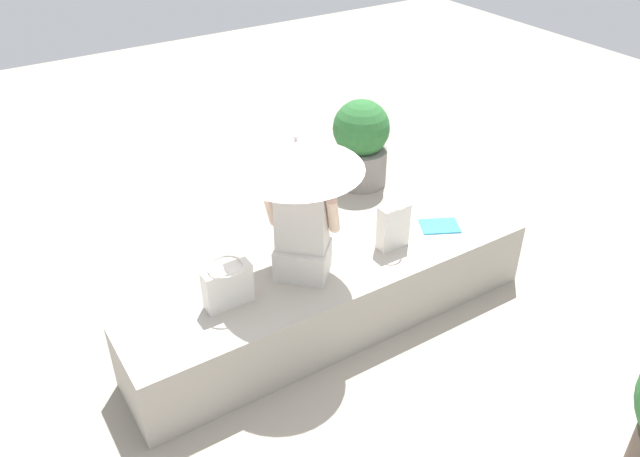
% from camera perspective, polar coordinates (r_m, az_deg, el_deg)
% --- Properties ---
extents(ground_plane, '(14.00, 14.00, 0.00)m').
position_cam_1_polar(ground_plane, '(4.62, 1.43, -8.74)').
color(ground_plane, '#9E9384').
extents(stone_bench, '(2.97, 0.59, 0.49)m').
position_cam_1_polar(stone_bench, '(4.46, 1.48, -6.38)').
color(stone_bench, '#A8A093').
rests_on(stone_bench, ground).
extents(person_seated, '(0.47, 0.47, 0.90)m').
position_cam_1_polar(person_seated, '(4.08, -1.60, 0.40)').
color(person_seated, beige).
rests_on(person_seated, stone_bench).
extents(parasol, '(0.84, 0.84, 0.99)m').
position_cam_1_polar(parasol, '(3.87, -2.13, 6.58)').
color(parasol, '#B7B7BC').
rests_on(parasol, stone_bench).
extents(handbag_black, '(0.31, 0.23, 0.29)m').
position_cam_1_polar(handbag_black, '(4.00, -8.18, -5.00)').
color(handbag_black, silver).
rests_on(handbag_black, stone_bench).
extents(tote_bag_canvas, '(0.22, 0.17, 0.35)m').
position_cam_1_polar(tote_bag_canvas, '(4.49, 6.51, 0.28)').
color(tote_bag_canvas, silver).
rests_on(tote_bag_canvas, stone_bench).
extents(magazine, '(0.34, 0.31, 0.01)m').
position_cam_1_polar(magazine, '(4.84, 10.57, 0.22)').
color(magazine, '#339ED1').
rests_on(magazine, stone_bench).
extents(planter_far, '(0.54, 0.54, 0.85)m').
position_cam_1_polar(planter_far, '(6.18, 3.63, 7.62)').
color(planter_far, gray).
rests_on(planter_far, ground).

